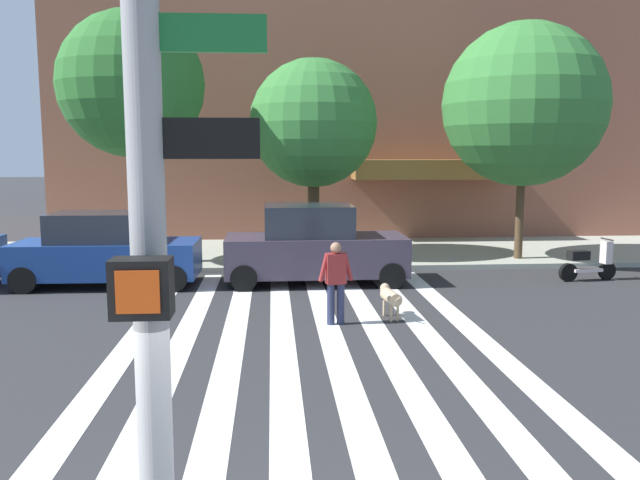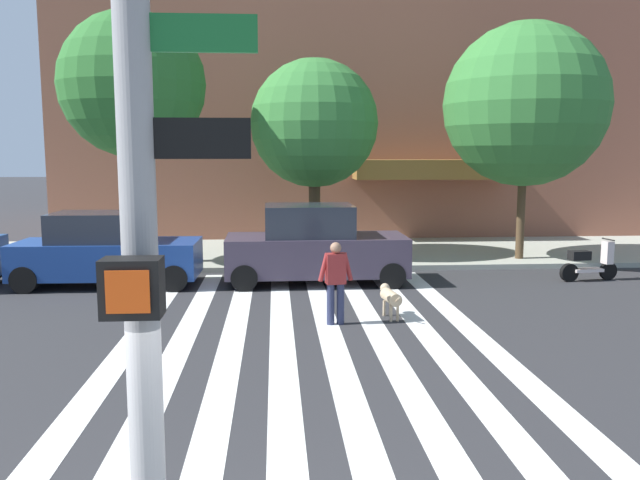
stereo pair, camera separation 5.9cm
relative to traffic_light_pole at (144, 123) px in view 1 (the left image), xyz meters
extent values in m
plane|color=#2B2B2D|center=(-0.05, 7.84, -3.52)|extent=(160.00, 160.00, 0.00)
cube|color=#A0A293|center=(-0.05, 17.98, -3.45)|extent=(80.00, 6.00, 0.15)
cube|color=silver|center=(-1.93, 7.84, -3.52)|extent=(0.45, 13.67, 0.01)
cube|color=silver|center=(-1.03, 7.84, -3.52)|extent=(0.45, 13.67, 0.01)
cube|color=silver|center=(-0.13, 7.84, -3.52)|extent=(0.45, 13.67, 0.01)
cube|color=silver|center=(0.77, 7.84, -3.52)|extent=(0.45, 13.67, 0.01)
cube|color=silver|center=(1.67, 7.84, -3.52)|extent=(0.45, 13.67, 0.01)
cube|color=silver|center=(2.57, 7.84, -3.52)|extent=(0.45, 13.67, 0.01)
cube|color=silver|center=(3.47, 7.84, -3.52)|extent=(0.45, 13.67, 0.01)
cube|color=silver|center=(4.37, 7.84, -3.52)|extent=(0.45, 13.67, 0.01)
cube|color=brown|center=(6.50, 20.38, -0.77)|extent=(5.92, 1.60, 0.70)
cylinder|color=gray|center=(-0.01, 0.05, -0.47)|extent=(0.18, 0.18, 5.80)
cube|color=black|center=(-0.01, -0.15, -0.77)|extent=(0.28, 0.18, 0.28)
cube|color=#E54C14|center=(-0.01, -0.25, -0.77)|extent=(0.20, 0.01, 0.20)
cube|color=#19662D|center=(0.29, 0.05, 0.43)|extent=(0.60, 0.03, 0.18)
cube|color=black|center=(0.27, 0.05, -0.07)|extent=(0.56, 0.03, 0.20)
cube|color=navy|center=(-3.57, 13.43, -2.82)|extent=(4.57, 1.88, 0.89)
cube|color=#232833|center=(-3.75, 13.43, -2.01)|extent=(2.32, 1.62, 0.73)
cylinder|color=black|center=(-1.76, 14.22, -3.19)|extent=(0.66, 0.23, 0.66)
cylinder|color=black|center=(-1.79, 12.58, -3.19)|extent=(0.66, 0.23, 0.66)
cylinder|color=black|center=(-5.35, 14.28, -3.19)|extent=(0.66, 0.23, 0.66)
cylinder|color=black|center=(-5.38, 12.64, -3.19)|extent=(0.66, 0.23, 0.66)
cube|color=#3A3142|center=(1.72, 13.43, -2.78)|extent=(4.63, 2.01, 0.98)
cube|color=#232833|center=(1.54, 13.43, -1.89)|extent=(2.26, 1.75, 0.80)
cylinder|color=black|center=(3.54, 14.35, -3.19)|extent=(0.66, 0.23, 0.66)
cylinder|color=black|center=(3.56, 12.54, -3.19)|extent=(0.66, 0.23, 0.66)
cylinder|color=black|center=(-0.12, 14.31, -3.19)|extent=(0.66, 0.23, 0.66)
cylinder|color=black|center=(-0.10, 12.51, -3.19)|extent=(0.66, 0.23, 0.66)
cylinder|color=black|center=(9.49, 13.27, -3.28)|extent=(0.49, 0.16, 0.48)
cylinder|color=black|center=(8.35, 13.11, -3.28)|extent=(0.49, 0.20, 0.48)
cube|color=silver|center=(8.88, 13.19, -3.23)|extent=(0.84, 0.43, 0.08)
cube|color=black|center=(8.63, 13.15, -2.83)|extent=(0.56, 0.37, 0.24)
cube|color=silver|center=(9.44, 13.26, -2.78)|extent=(0.24, 0.30, 0.60)
cylinder|color=black|center=(9.44, 13.26, -2.43)|extent=(0.10, 0.50, 0.04)
cylinder|color=#4C3823|center=(-3.34, 16.04, -1.37)|extent=(0.37, 0.37, 3.99)
sphere|color=#286628|center=(-3.34, 16.04, 1.76)|extent=(4.14, 4.14, 4.14)
cylinder|color=#4C3823|center=(1.90, 17.03, -1.86)|extent=(0.36, 0.36, 3.02)
sphere|color=#337533|center=(1.90, 17.03, 0.73)|extent=(3.93, 3.93, 3.93)
cylinder|color=#4C3823|center=(8.11, 16.01, -1.73)|extent=(0.24, 0.24, 3.29)
sphere|color=#337533|center=(8.11, 16.01, 1.25)|extent=(4.84, 4.84, 4.84)
cylinder|color=#282D4C|center=(1.74, 9.27, -3.11)|extent=(0.17, 0.17, 0.82)
cylinder|color=#282D4C|center=(1.94, 9.29, -3.11)|extent=(0.17, 0.17, 0.82)
cube|color=maroon|center=(1.84, 9.28, -2.40)|extent=(0.41, 0.29, 0.60)
cylinder|color=maroon|center=(1.60, 9.25, -2.37)|extent=(0.23, 0.12, 0.57)
cylinder|color=maroon|center=(2.08, 9.31, -2.37)|extent=(0.23, 0.12, 0.57)
sphere|color=#936B51|center=(1.84, 9.28, -1.99)|extent=(0.25, 0.25, 0.22)
cylinder|color=tan|center=(3.01, 9.65, -3.07)|extent=(0.35, 0.71, 0.26)
sphere|color=tan|center=(2.95, 10.07, -2.97)|extent=(0.22, 0.22, 0.20)
cylinder|color=tan|center=(3.07, 9.21, -3.02)|extent=(0.07, 0.24, 0.16)
cylinder|color=tan|center=(2.91, 9.88, -3.36)|extent=(0.06, 0.06, 0.32)
cylinder|color=tan|center=(3.05, 9.90, -3.36)|extent=(0.06, 0.06, 0.32)
cylinder|color=tan|center=(2.97, 9.40, -3.36)|extent=(0.06, 0.06, 0.32)
cylinder|color=tan|center=(3.11, 9.42, -3.36)|extent=(0.06, 0.06, 0.32)
camera|label=1|loc=(0.61, -3.21, -0.14)|focal=36.61mm
camera|label=2|loc=(0.67, -3.21, -0.14)|focal=36.61mm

